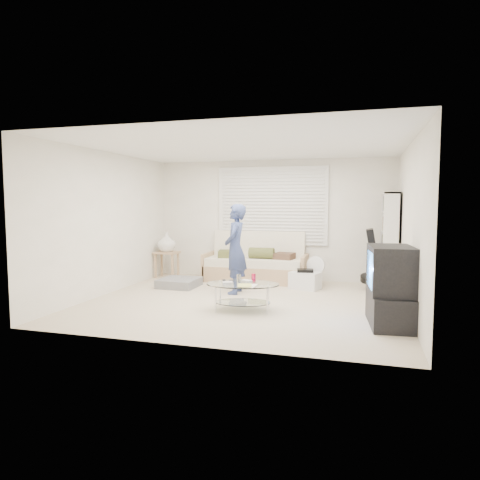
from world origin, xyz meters
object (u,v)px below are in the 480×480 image
(tv_unit, at_px, (390,287))
(coffee_table, at_px, (243,289))
(futon_sofa, at_px, (256,265))
(bookshelf, at_px, (390,241))

(tv_unit, bearing_deg, coffee_table, 173.71)
(futon_sofa, bearing_deg, tv_unit, -46.87)
(bookshelf, xyz_separation_m, tv_unit, (-0.13, -2.45, -0.39))
(coffee_table, bearing_deg, tv_unit, -6.29)
(tv_unit, xyz_separation_m, coffee_table, (-2.08, 0.23, -0.18))
(bookshelf, bearing_deg, coffee_table, -134.74)
(futon_sofa, xyz_separation_m, tv_unit, (2.46, -2.63, 0.18))
(tv_unit, bearing_deg, bookshelf, 87.07)
(coffee_table, bearing_deg, bookshelf, 45.26)
(futon_sofa, relative_size, coffee_table, 1.75)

